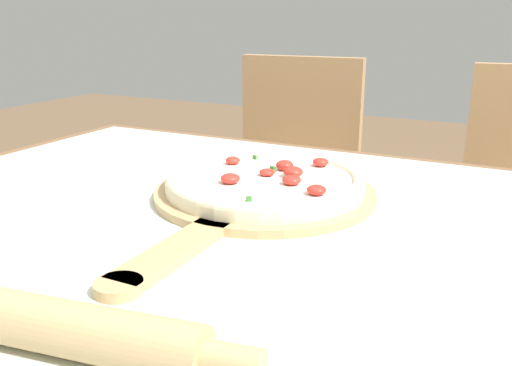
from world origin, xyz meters
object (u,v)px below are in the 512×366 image
object	(u,v)px
pizza_peel	(258,197)
rolling_pin	(6,316)
chair_left	(289,184)
pizza	(265,181)

from	to	relation	value
pizza_peel	rolling_pin	xyz separation A→B (m)	(-0.03, -0.42, 0.02)
rolling_pin	chair_left	world-z (taller)	chair_left
pizza	chair_left	distance (m)	0.84
pizza_peel	chair_left	size ratio (longest dim) A/B	0.59
rolling_pin	chair_left	size ratio (longest dim) A/B	0.50
pizza	rolling_pin	bearing A→B (deg)	-93.70
pizza_peel	pizza	bearing A→B (deg)	88.85
pizza_peel	pizza	world-z (taller)	pizza
pizza_peel	rolling_pin	bearing A→B (deg)	-93.85
pizza	chair_left	size ratio (longest dim) A/B	0.34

